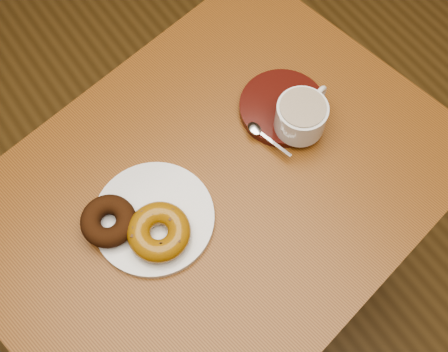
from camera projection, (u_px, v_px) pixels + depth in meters
ground at (229, 305)px, 1.74m from camera, size 6.00×6.00×0.00m
cafe_table at (216, 212)px, 1.14m from camera, size 0.97×0.79×0.82m
donut_plate at (154, 218)px, 0.99m from camera, size 0.24×0.24×0.01m
donut_cinnamon at (108, 221)px, 0.96m from camera, size 0.13×0.13×0.04m
donut_caramel at (159, 232)px, 0.95m from camera, size 0.15×0.15×0.04m
saucer at (283, 108)px, 1.08m from camera, size 0.17×0.17×0.02m
coffee_cup at (302, 116)px, 1.02m from camera, size 0.12×0.09×0.07m
teaspoon at (259, 132)px, 1.04m from camera, size 0.03×0.10×0.01m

